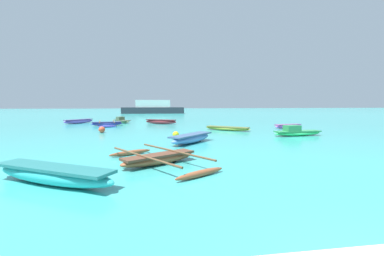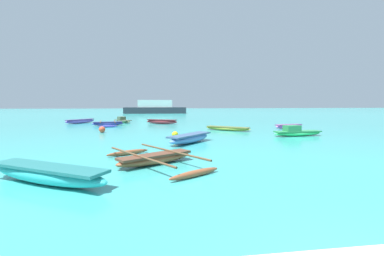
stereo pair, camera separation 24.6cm
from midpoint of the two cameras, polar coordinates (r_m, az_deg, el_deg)
moored_boat_0 at (r=18.45m, az=22.56°, el=-0.87°), size 3.54×1.16×0.71m
moored_boat_1 at (r=30.49m, az=-23.38°, el=1.42°), size 2.64×3.18×0.45m
moored_boat_2 at (r=23.93m, az=20.94°, el=0.40°), size 2.80×1.30×0.34m
moored_boat_3 at (r=20.75m, az=8.28°, el=-0.07°), size 3.40×2.95×0.30m
moored_boat_4 at (r=26.43m, az=-17.94°, el=0.97°), size 3.01×4.57×0.44m
moored_boat_5 at (r=9.23m, az=-7.34°, el=-6.75°), size 3.99×4.77×0.41m
moored_boat_6 at (r=27.31m, az=-6.47°, el=1.44°), size 3.41×2.16×0.47m
moored_boat_7 at (r=30.07m, az=-14.92°, el=1.61°), size 2.32×2.99×0.68m
moored_boat_8 at (r=7.90m, az=-28.60°, el=-8.92°), size 3.80×2.64×0.48m
moored_boat_9 at (r=14.00m, az=0.02°, el=-2.25°), size 2.91×3.16×0.48m
mooring_buoy_0 at (r=16.24m, az=-3.36°, el=-1.44°), size 0.40×0.40×0.40m
mooring_buoy_2 at (r=20.10m, az=-19.03°, el=-0.31°), size 0.47×0.47×0.47m
distant_ferry at (r=57.62m, az=-8.08°, el=4.43°), size 13.52×2.97×2.97m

